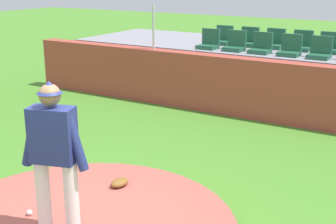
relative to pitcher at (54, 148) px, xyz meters
The scene contains 16 objects.
pitcher is the anchor object (origin of this frame).
baseball 1.18m from the pitcher, behind, with size 0.07×0.07×0.07m, color white.
fielding_glove 1.68m from the pitcher, 95.20° to the left, with size 0.30×0.20×0.11m, color brown.
brick_barrier 6.23m from the pitcher, 89.01° to the left, with size 12.77×0.40×1.35m, color #A44135.
fence_post_left 6.77m from the pitcher, 113.20° to the left, with size 0.06×0.06×1.10m, color silver.
bleacher_platform 8.42m from the pitcher, 89.27° to the left, with size 11.80×3.26×1.31m, color gray.
stadium_chair_0 7.48m from the pitcher, 102.85° to the left, with size 0.48×0.44×0.50m.
stadium_chair_1 7.38m from the pitcher, 97.40° to the left, with size 0.48×0.44×0.50m.
stadium_chair_2 7.31m from the pitcher, 92.07° to the left, with size 0.48×0.44×0.50m.
stadium_chair_3 7.32m from the pitcher, 86.47° to the left, with size 0.48×0.44×0.50m.
stadium_chair_4 7.38m from the pitcher, 81.11° to the left, with size 0.48×0.44×0.50m.
stadium_chair_6 8.34m from the pitcher, 101.54° to the left, with size 0.48×0.44×0.50m.
stadium_chair_7 8.26m from the pitcher, 96.56° to the left, with size 0.48×0.44×0.50m.
stadium_chair_8 8.22m from the pitcher, 91.65° to the left, with size 0.48×0.44×0.50m.
stadium_chair_9 8.22m from the pitcher, 86.70° to the left, with size 0.48×0.44×0.50m.
stadium_chair_10 8.26m from the pitcher, 82.08° to the left, with size 0.48×0.44×0.50m.
Camera 1 is at (3.52, -3.74, 3.17)m, focal length 49.84 mm.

